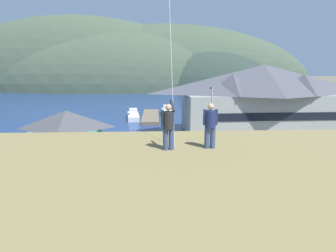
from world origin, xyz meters
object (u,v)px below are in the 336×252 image
storage_shed_near_lot (68,136)px  person_companion (210,124)px  parked_car_mid_row_far (255,186)px  parked_car_mid_row_center (136,157)px  parking_light_pole (211,117)px  parked_car_front_row_silver (331,157)px  parked_car_back_row_left (9,163)px  person_kite_flyer (168,125)px  parked_car_lone_by_shed (276,157)px  moored_boat_wharfside (133,116)px  harbor_lodge (263,97)px  parked_car_front_row_end (147,184)px  parked_car_corner_spot (195,158)px  moored_boat_outer_mooring (167,112)px  wharf_dock (151,116)px

storage_shed_near_lot → person_companion: 21.69m
parked_car_mid_row_far → parked_car_mid_row_center: bearing=142.0°
storage_shed_near_lot → parking_light_pole: size_ratio=0.95×
parked_car_mid_row_center → parked_car_front_row_silver: bearing=-3.0°
parked_car_back_row_left → person_kite_flyer: (14.49, -15.37, 6.78)m
parked_car_mid_row_center → parked_car_front_row_silver: 19.78m
parked_car_lone_by_shed → moored_boat_wharfside: bearing=121.4°
harbor_lodge → person_companion: size_ratio=14.47×
parked_car_back_row_left → moored_boat_wharfside: bearing=71.1°
moored_boat_wharfside → parked_car_front_row_end: (3.74, -33.11, 0.34)m
parked_car_corner_spot → parking_light_pole: (2.36, 4.23, 3.43)m
person_kite_flyer → parked_car_mid_row_center: bearing=98.6°
moored_boat_outer_mooring → parked_car_lone_by_shed: size_ratio=1.63×
moored_boat_outer_mooring → parked_car_corner_spot: 31.62m
parked_car_mid_row_center → person_kite_flyer: bearing=-81.4°
parked_car_lone_by_shed → parked_car_front_row_silver: bearing=-2.0°
parked_car_corner_spot → moored_boat_wharfside: bearing=107.2°
parked_car_front_row_end → parked_car_mid_row_far: size_ratio=1.01×
parked_car_back_row_left → person_kite_flyer: size_ratio=2.31×
moored_boat_outer_mooring → parking_light_pole: parking_light_pole is taller
parked_car_corner_spot → parked_car_front_row_silver: bearing=-1.6°
person_companion → parking_light_pole: bearing=78.3°
parked_car_back_row_left → parking_light_pole: 21.12m
person_companion → person_kite_flyer: bearing=-175.2°
storage_shed_near_lot → person_companion: (11.28, -17.86, 4.90)m
parked_car_corner_spot → parked_car_back_row_left: same height
harbor_lodge → person_companion: bearing=-114.8°
parked_car_front_row_silver → parked_car_mid_row_far: (-10.18, -6.45, 0.00)m
moored_boat_outer_mooring → parked_car_mid_row_center: bearing=-98.1°
parked_car_mid_row_center → wharf_dock: bearing=88.0°
storage_shed_near_lot → person_kite_flyer: bearing=-61.7°
wharf_dock → parked_car_lone_by_shed: parked_car_lone_by_shed is taller
moored_boat_wharfside → person_companion: (6.58, -42.95, 7.11)m
moored_boat_outer_mooring → parked_car_front_row_end: moored_boat_outer_mooring is taller
wharf_dock → moored_boat_outer_mooring: (3.43, 3.65, 0.37)m
parked_car_corner_spot → parked_car_front_row_end: bearing=-127.6°
parked_car_mid_row_far → person_kite_flyer: size_ratio=2.31×
moored_boat_wharfside → parked_car_mid_row_center: (2.45, -26.41, 0.34)m
storage_shed_near_lot → person_kite_flyer: person_kite_flyer is taller
moored_boat_wharfside → parked_car_front_row_silver: (22.20, -27.45, 0.34)m
parked_car_front_row_silver → parked_car_mid_row_far: bearing=-147.7°
moored_boat_wharfside → parked_car_corner_spot: bearing=-72.8°
parked_car_mid_row_far → person_companion: 12.55m
parked_car_lone_by_shed → parked_car_back_row_left: bearing=-179.0°
parked_car_mid_row_center → parked_car_front_row_end: bearing=-79.1°
storage_shed_near_lot → parked_car_mid_row_center: storage_shed_near_lot is taller
parked_car_lone_by_shed → person_kite_flyer: 20.78m
storage_shed_near_lot → parked_car_front_row_end: storage_shed_near_lot is taller
person_companion → parked_car_mid_row_center: bearing=104.0°
parked_car_mid_row_far → person_kite_flyer: 13.42m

